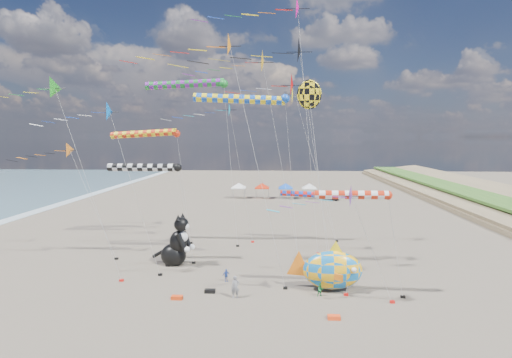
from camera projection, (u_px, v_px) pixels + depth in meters
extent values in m
plane|color=brown|center=(239.00, 342.00, 25.54)|extent=(260.00, 260.00, 0.00)
cone|color=black|center=(307.00, 51.00, 36.44)|extent=(2.47, 2.64, 2.72)
cylinder|color=#B2B2B2|center=(320.00, 165.00, 37.47)|extent=(2.73, 0.02, 20.94)
cube|color=black|center=(332.00, 272.00, 38.48)|extent=(0.36, 0.24, 0.20)
cone|color=#0BAFDF|center=(237.00, 110.00, 47.95)|extent=(1.75, 1.87, 1.93)
cylinder|color=#B2B2B2|center=(245.00, 177.00, 48.75)|extent=(1.87, 0.02, 16.33)
cube|color=black|center=(253.00, 242.00, 49.55)|extent=(0.36, 0.24, 0.20)
cone|color=blue|center=(130.00, 111.00, 36.27)|extent=(1.81, 1.94, 2.00)
cylinder|color=#B2B2B2|center=(145.00, 195.00, 37.01)|extent=(2.41, 0.02, 15.40)
cube|color=black|center=(160.00, 275.00, 37.75)|extent=(0.36, 0.24, 0.20)
cone|color=red|center=(311.00, 84.00, 37.88)|extent=(2.24, 2.40, 2.48)
cylinder|color=#B2B2B2|center=(328.00, 179.00, 38.73)|extent=(3.47, 0.02, 18.04)
cube|color=black|center=(343.00, 268.00, 39.57)|extent=(0.36, 0.24, 0.20)
cone|color=#F00892|center=(302.00, 4.00, 41.88)|extent=(2.70, 2.89, 2.98)
cylinder|color=#B2B2B2|center=(310.00, 133.00, 43.24)|extent=(2.12, 0.02, 27.00)
cube|color=black|center=(318.00, 253.00, 44.60)|extent=(0.36, 0.24, 0.20)
cone|color=#581E8F|center=(366.00, 194.00, 30.73)|extent=(1.84, 1.97, 2.03)
cylinder|color=#B2B2B2|center=(379.00, 249.00, 31.12)|extent=(2.34, 0.02, 8.72)
cube|color=black|center=(392.00, 302.00, 31.51)|extent=(0.36, 0.24, 0.20)
cone|color=orange|center=(249.00, 42.00, 32.41)|extent=(1.97, 2.11, 2.18)
cylinder|color=#B2B2B2|center=(268.00, 169.00, 33.41)|extent=(3.10, 0.02, 20.73)
cube|color=black|center=(285.00, 288.00, 34.40)|extent=(0.36, 0.24, 0.20)
cone|color=orange|center=(81.00, 150.00, 41.68)|extent=(1.70, 1.82, 1.88)
cylinder|color=#B2B2B2|center=(99.00, 206.00, 42.20)|extent=(3.38, 0.02, 11.69)
cube|color=black|center=(116.00, 259.00, 42.71)|extent=(0.36, 0.24, 0.20)
cone|color=#1F9920|center=(78.00, 89.00, 34.61)|extent=(1.90, 2.04, 2.10)
cylinder|color=#B2B2B2|center=(100.00, 187.00, 35.43)|extent=(3.28, 0.02, 17.26)
cube|color=black|center=(122.00, 280.00, 36.24)|extent=(0.36, 0.24, 0.20)
cone|color=#F4AD13|center=(265.00, 63.00, 41.76)|extent=(2.37, 2.53, 2.61)
cylinder|color=#B2B2B2|center=(282.00, 162.00, 42.75)|extent=(3.77, 0.02, 20.74)
cube|color=black|center=(298.00, 256.00, 43.73)|extent=(0.36, 0.24, 0.20)
cylinder|color=#167B28|center=(185.00, 84.00, 46.07)|extent=(9.05, 0.91, 0.91)
sphere|color=#167B28|center=(224.00, 84.00, 45.82)|extent=(0.96, 0.96, 0.96)
cylinder|color=#B2B2B2|center=(231.00, 167.00, 46.79)|extent=(1.52, 0.02, 19.15)
cube|color=black|center=(238.00, 246.00, 47.74)|extent=(0.36, 0.24, 0.20)
cylinder|color=black|center=(143.00, 167.00, 40.57)|extent=(7.12, 0.78, 0.78)
sphere|color=black|center=(178.00, 168.00, 40.37)|extent=(0.82, 0.82, 0.82)
cylinder|color=#B2B2B2|center=(186.00, 216.00, 40.85)|extent=(1.52, 0.02, 9.98)
cube|color=black|center=(194.00, 263.00, 41.33)|extent=(0.36, 0.24, 0.20)
cylinder|color=blue|center=(239.00, 99.00, 38.09)|extent=(8.74, 0.84, 0.84)
sphere|color=blue|center=(285.00, 99.00, 37.85)|extent=(0.89, 0.89, 0.89)
cylinder|color=#B2B2B2|center=(292.00, 186.00, 38.69)|extent=(1.52, 0.02, 16.68)
cube|color=black|center=(299.00, 268.00, 39.51)|extent=(0.36, 0.24, 0.20)
cylinder|color=red|center=(144.00, 134.00, 48.00)|extent=(8.05, 0.84, 0.84)
sphere|color=red|center=(177.00, 134.00, 47.78)|extent=(0.88, 0.88, 0.88)
cylinder|color=#B2B2B2|center=(184.00, 189.00, 48.44)|extent=(1.52, 0.02, 13.47)
cube|color=black|center=(191.00, 243.00, 49.10)|extent=(0.36, 0.24, 0.20)
cylinder|color=red|center=(351.00, 195.00, 31.87)|extent=(5.77, 0.71, 0.71)
sphere|color=red|center=(388.00, 195.00, 31.71)|extent=(0.75, 0.75, 0.75)
cylinder|color=#B2B2B2|center=(395.00, 247.00, 32.12)|extent=(1.52, 0.02, 8.47)
cube|color=black|center=(403.00, 297.00, 32.51)|extent=(0.36, 0.24, 0.20)
cylinder|color=red|center=(303.00, 194.00, 49.57)|extent=(5.58, 0.70, 0.70)
sphere|color=red|center=(325.00, 194.00, 49.41)|extent=(0.73, 0.73, 0.73)
cylinder|color=#B2B2B2|center=(331.00, 218.00, 49.69)|extent=(1.52, 0.02, 6.01)
cube|color=black|center=(337.00, 241.00, 49.95)|extent=(0.36, 0.24, 0.20)
ellipsoid|color=yellow|center=(309.00, 95.00, 35.84)|extent=(2.20, 0.40, 2.64)
cone|color=yellow|center=(293.00, 95.00, 35.93)|extent=(0.12, 1.80, 1.80)
cylinder|color=#B2B2B2|center=(320.00, 189.00, 35.68)|extent=(2.03, 2.03, 16.87)
cube|color=black|center=(331.00, 283.00, 35.51)|extent=(0.36, 0.24, 0.20)
ellipsoid|color=#136EBB|center=(333.00, 270.00, 33.83)|extent=(5.32, 2.99, 3.34)
cone|color=orange|center=(298.00, 269.00, 33.99)|extent=(2.43, 0.63, 2.45)
cone|color=yellow|center=(336.00, 251.00, 33.64)|extent=(1.77, 0.47, 1.78)
cylinder|color=#B2B2B2|center=(347.00, 286.00, 33.39)|extent=(0.38, 1.04, 1.30)
cube|color=red|center=(346.00, 295.00, 32.96)|extent=(0.36, 0.24, 0.20)
imported|color=gray|center=(235.00, 287.00, 32.45)|extent=(0.74, 0.56, 1.83)
imported|color=#1A7432|center=(320.00, 290.00, 32.80)|extent=(0.63, 0.54, 1.11)
imported|color=#2847A6|center=(226.00, 275.00, 36.16)|extent=(0.74, 0.59, 1.17)
cube|color=black|center=(210.00, 291.00, 33.57)|extent=(0.90, 0.44, 0.30)
cube|color=#FF4315|center=(334.00, 317.00, 28.69)|extent=(0.90, 0.44, 0.30)
cube|color=#E73D10|center=(177.00, 298.00, 32.22)|extent=(0.90, 0.44, 0.30)
cube|color=white|center=(239.00, 188.00, 85.21)|extent=(3.00, 3.00, 0.15)
pyramid|color=white|center=(239.00, 183.00, 85.10)|extent=(4.20, 4.20, 1.00)
cylinder|color=#999999|center=(232.00, 194.00, 84.11)|extent=(0.08, 0.08, 2.20)
cylinder|color=#999999|center=(244.00, 194.00, 83.96)|extent=(0.08, 0.08, 2.20)
cylinder|color=#999999|center=(233.00, 192.00, 86.69)|extent=(0.08, 0.08, 2.20)
cylinder|color=#999999|center=(245.00, 192.00, 86.55)|extent=(0.08, 0.08, 2.20)
cube|color=red|center=(262.00, 188.00, 84.93)|extent=(3.00, 3.00, 0.15)
pyramid|color=red|center=(262.00, 183.00, 84.82)|extent=(4.20, 4.20, 1.00)
cylinder|color=#999999|center=(256.00, 194.00, 83.83)|extent=(0.08, 0.08, 2.20)
cylinder|color=#999999|center=(268.00, 194.00, 83.69)|extent=(0.08, 0.08, 2.20)
cylinder|color=#999999|center=(256.00, 192.00, 86.41)|extent=(0.08, 0.08, 2.20)
cylinder|color=#999999|center=(268.00, 192.00, 86.27)|extent=(0.08, 0.08, 2.20)
cube|color=blue|center=(286.00, 188.00, 84.65)|extent=(3.00, 3.00, 0.15)
pyramid|color=blue|center=(286.00, 183.00, 84.54)|extent=(4.20, 4.20, 1.00)
cylinder|color=#999999|center=(279.00, 194.00, 83.55)|extent=(0.08, 0.08, 2.20)
cylinder|color=#999999|center=(292.00, 194.00, 83.41)|extent=(0.08, 0.08, 2.20)
cylinder|color=#999999|center=(279.00, 193.00, 86.13)|extent=(0.08, 0.08, 2.20)
cylinder|color=#999999|center=(291.00, 193.00, 85.99)|extent=(0.08, 0.08, 2.20)
cube|color=silver|center=(309.00, 188.00, 84.37)|extent=(3.00, 3.00, 0.15)
pyramid|color=silver|center=(309.00, 183.00, 84.26)|extent=(4.20, 4.20, 1.00)
cylinder|color=#999999|center=(303.00, 194.00, 83.27)|extent=(0.08, 0.08, 2.20)
cylinder|color=#999999|center=(316.00, 195.00, 83.13)|extent=(0.08, 0.08, 2.20)
cylinder|color=#999999|center=(303.00, 193.00, 85.86)|extent=(0.08, 0.08, 2.20)
cylinder|color=#999999|center=(315.00, 193.00, 85.71)|extent=(0.08, 0.08, 2.20)
imported|color=#26262D|center=(331.00, 198.00, 82.32)|extent=(3.79, 2.16, 1.22)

